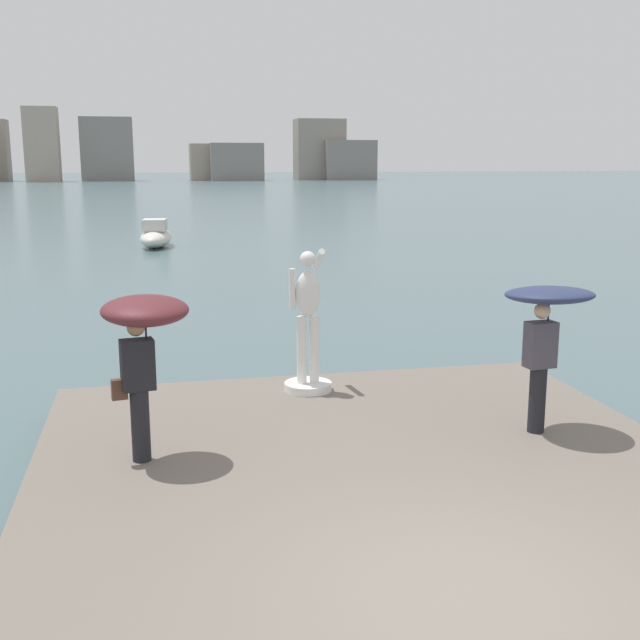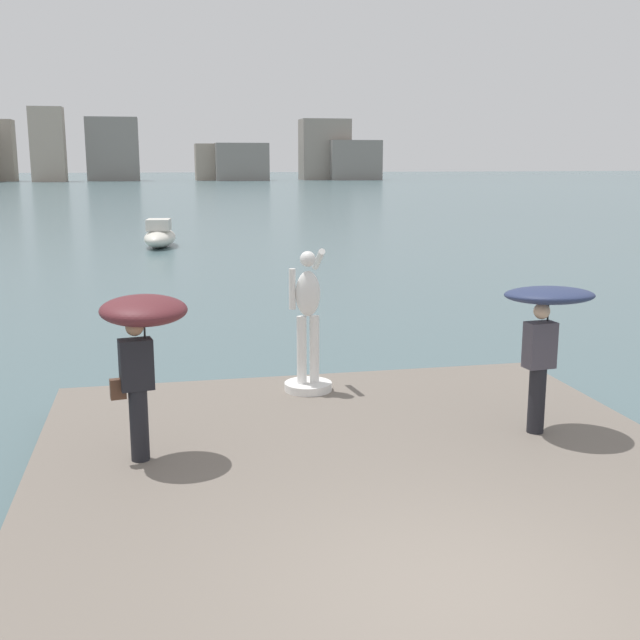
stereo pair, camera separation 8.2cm
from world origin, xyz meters
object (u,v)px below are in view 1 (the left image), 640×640
(statue_white_figure, at_px, (308,333))
(boat_mid, at_px, (156,236))
(onlooker_right, at_px, (547,315))
(onlooker_left, at_px, (143,330))

(statue_white_figure, relative_size, boat_mid, 0.58)
(onlooker_right, xyz_separation_m, boat_mid, (-4.76, 27.32, -1.47))
(statue_white_figure, xyz_separation_m, onlooker_right, (2.65, -2.45, 0.66))
(statue_white_figure, distance_m, boat_mid, 24.97)
(onlooker_left, height_order, onlooker_right, onlooker_left)
(statue_white_figure, bearing_deg, onlooker_left, -135.51)
(onlooker_left, bearing_deg, onlooker_right, -0.78)
(statue_white_figure, relative_size, onlooker_right, 1.13)
(onlooker_right, bearing_deg, statue_white_figure, 137.25)
(onlooker_left, bearing_deg, statue_white_figure, 44.49)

